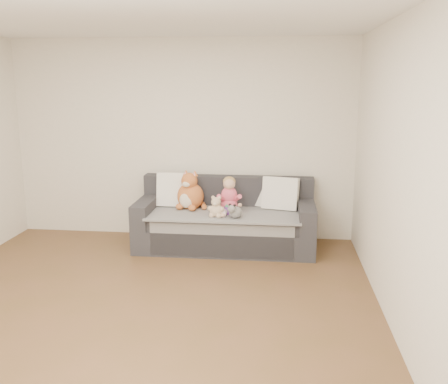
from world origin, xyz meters
name	(u,v)px	position (x,y,z in m)	size (l,w,h in m)	color
room_shell	(138,166)	(0.00, 0.42, 1.30)	(5.00, 5.00, 5.00)	brown
sofa	(226,223)	(0.63, 2.06, 0.31)	(2.20, 0.94, 0.85)	#2D2D33
cushion_left	(176,189)	(-0.04, 2.21, 0.69)	(0.47, 0.21, 0.45)	white
cushion_right_back	(262,193)	(1.07, 2.33, 0.65)	(0.43, 0.32, 0.37)	white
cushion_right_front	(280,193)	(1.30, 2.20, 0.68)	(0.48, 0.29, 0.42)	white
toddler	(229,197)	(0.68, 2.00, 0.66)	(0.31, 0.45, 0.44)	#D54B83
plush_cat	(190,194)	(0.17, 2.11, 0.66)	(0.39, 0.36, 0.52)	#B75E28
teddy_bear	(216,208)	(0.55, 1.74, 0.58)	(0.20, 0.16, 0.26)	beige
plush_cow	(235,212)	(0.77, 1.72, 0.55)	(0.16, 0.23, 0.19)	white
sippy_cup	(227,209)	(0.66, 1.87, 0.54)	(0.11, 0.07, 0.13)	purple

